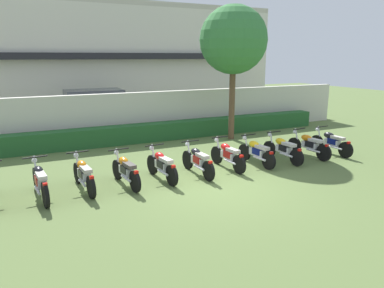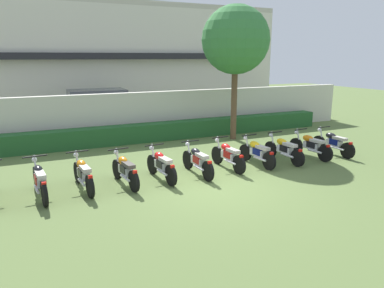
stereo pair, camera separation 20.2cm
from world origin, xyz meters
name	(u,v)px [view 1 (the left image)]	position (x,y,z in m)	size (l,w,h in m)	color
ground	(216,186)	(0.00, 0.00, 0.00)	(60.00, 60.00, 0.00)	#566B38
building	(92,59)	(0.00, 16.10, 3.32)	(22.80, 6.50, 6.63)	beige
compound_wall	(139,115)	(0.00, 6.74, 0.99)	(21.66, 0.30, 1.98)	beige
hedge_row	(145,133)	(0.00, 6.04, 0.37)	(17.33, 0.70, 0.73)	#235628
parked_car	(98,109)	(-1.09, 9.92, 0.94)	(4.53, 2.13, 1.89)	silver
tree_near_inspector	(233,40)	(3.50, 4.87, 4.10)	(2.77, 2.77, 5.51)	brown
motorcycle_in_row_1	(40,181)	(-4.37, 1.15, 0.45)	(0.60, 1.95, 0.97)	black
motorcycle_in_row_2	(84,174)	(-3.30, 1.26, 0.44)	(0.60, 1.92, 0.95)	black
motorcycle_in_row_3	(126,170)	(-2.21, 1.13, 0.44)	(0.60, 1.81, 0.95)	black
motorcycle_in_row_4	(162,165)	(-1.14, 1.15, 0.44)	(0.60, 1.81, 0.95)	black
motorcycle_in_row_5	(198,160)	(-0.01, 1.12, 0.44)	(0.60, 1.89, 0.95)	black
motorcycle_in_row_6	(228,155)	(1.12, 1.25, 0.44)	(0.60, 1.83, 0.95)	black
motorcycle_in_row_7	(256,152)	(2.17, 1.19, 0.44)	(0.60, 1.78, 0.94)	black
motorcycle_in_row_8	(283,149)	(3.23, 1.16, 0.44)	(0.60, 1.88, 0.94)	black
motorcycle_in_row_9	(309,145)	(4.40, 1.18, 0.44)	(0.60, 1.86, 0.95)	black
motorcycle_in_row_10	(331,142)	(5.44, 1.16, 0.44)	(0.60, 1.87, 0.94)	black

